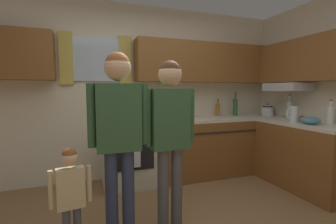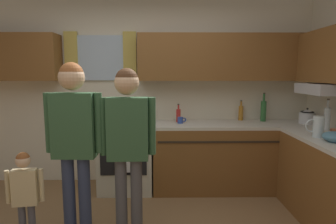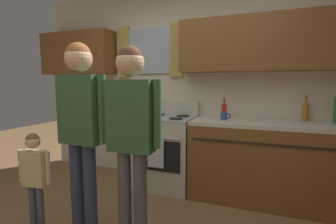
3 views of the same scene
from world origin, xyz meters
name	(u,v)px [view 1 (image 1 of 3)]	position (x,y,z in m)	size (l,w,h in m)	color
back_wall_unit	(144,81)	(0.06, 1.82, 1.48)	(4.60, 0.42, 2.60)	beige
kitchen_counter_run	(246,148)	(1.49, 1.21, 0.45)	(2.18, 1.85, 0.90)	brown
stove_oven	(128,152)	(-0.25, 1.54, 0.47)	(0.70, 0.67, 1.10)	beige
bottle_oil_amber	(218,109)	(1.34, 1.78, 1.01)	(0.06, 0.06, 0.29)	#B27223
bottle_tall_clear	(289,109)	(2.15, 1.06, 1.04)	(0.07, 0.07, 0.37)	silver
bottle_sauce_red	(171,112)	(0.45, 1.66, 0.99)	(0.06, 0.06, 0.25)	red
bottle_milk_white	(330,115)	(2.17, 0.43, 1.02)	(0.08, 0.08, 0.31)	white
bottle_wine_green	(235,107)	(1.63, 1.70, 1.05)	(0.08, 0.08, 0.39)	#2D6633
cup_terracotta	(302,118)	(2.05, 0.74, 0.94)	(0.11, 0.07, 0.08)	#B76642
mug_cobalt_blue	(176,116)	(0.48, 1.53, 0.94)	(0.11, 0.07, 0.08)	#2D479E
stovetop_kettle	(267,110)	(2.15, 1.50, 1.00)	(0.27, 0.20, 0.21)	silver
water_pitcher	(293,114)	(1.85, 0.70, 1.01)	(0.19, 0.11, 0.22)	silver
mixing_bowl	(310,121)	(1.91, 0.49, 0.95)	(0.23, 0.23, 0.10)	teal
adult_holding_child	(119,125)	(-0.53, 0.30, 1.04)	(0.51, 0.22, 1.65)	#2D3856
adult_in_plaid	(170,125)	(-0.06, 0.31, 1.01)	(0.50, 0.22, 1.60)	#4C4C51
small_child	(71,192)	(-0.92, 0.15, 0.56)	(0.31, 0.12, 0.90)	#4C4C56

